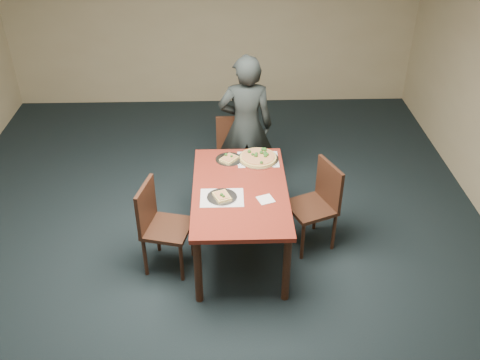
{
  "coord_description": "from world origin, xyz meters",
  "views": [
    {
      "loc": [
        0.18,
        -3.74,
        3.61
      ],
      "look_at": [
        0.3,
        0.43,
        0.85
      ],
      "focal_mm": 40.0,
      "sensor_mm": 36.0,
      "label": 1
    }
  ],
  "objects_px": {
    "dining_table": "(240,197)",
    "diner": "(246,127)",
    "slice_plate_far": "(229,159)",
    "pizza_pan": "(258,157)",
    "chair_left": "(159,222)",
    "chair_right": "(318,201)",
    "slice_plate_near": "(222,197)",
    "chair_far": "(235,152)"
  },
  "relations": [
    {
      "from": "dining_table",
      "to": "diner",
      "type": "distance_m",
      "value": 1.12
    },
    {
      "from": "dining_table",
      "to": "slice_plate_far",
      "type": "relative_size",
      "value": 5.36
    },
    {
      "from": "dining_table",
      "to": "diner",
      "type": "bearing_deg",
      "value": 84.93
    },
    {
      "from": "diner",
      "to": "pizza_pan",
      "type": "xyz_separation_m",
      "value": [
        0.11,
        -0.57,
        -0.06
      ]
    },
    {
      "from": "pizza_pan",
      "to": "slice_plate_far",
      "type": "xyz_separation_m",
      "value": [
        -0.3,
        -0.0,
        -0.01
      ]
    },
    {
      "from": "chair_left",
      "to": "slice_plate_far",
      "type": "relative_size",
      "value": 3.25
    },
    {
      "from": "dining_table",
      "to": "chair_right",
      "type": "bearing_deg",
      "value": 8.13
    },
    {
      "from": "diner",
      "to": "slice_plate_far",
      "type": "bearing_deg",
      "value": 71.39
    },
    {
      "from": "chair_right",
      "to": "slice_plate_near",
      "type": "xyz_separation_m",
      "value": [
        -0.95,
        -0.25,
        0.25
      ]
    },
    {
      "from": "diner",
      "to": "slice_plate_near",
      "type": "xyz_separation_m",
      "value": [
        -0.27,
        -1.24,
        -0.07
      ]
    },
    {
      "from": "chair_right",
      "to": "slice_plate_far",
      "type": "xyz_separation_m",
      "value": [
        -0.88,
        0.42,
        0.25
      ]
    },
    {
      "from": "chair_left",
      "to": "slice_plate_near",
      "type": "xyz_separation_m",
      "value": [
        0.6,
        0.04,
        0.25
      ]
    },
    {
      "from": "chair_far",
      "to": "chair_left",
      "type": "relative_size",
      "value": 1.0
    },
    {
      "from": "chair_left",
      "to": "dining_table",
      "type": "bearing_deg",
      "value": -62.48
    },
    {
      "from": "pizza_pan",
      "to": "slice_plate_near",
      "type": "xyz_separation_m",
      "value": [
        -0.38,
        -0.68,
        -0.01
      ]
    },
    {
      "from": "dining_table",
      "to": "chair_left",
      "type": "height_order",
      "value": "chair_left"
    },
    {
      "from": "diner",
      "to": "slice_plate_near",
      "type": "height_order",
      "value": "diner"
    },
    {
      "from": "pizza_pan",
      "to": "dining_table",
      "type": "bearing_deg",
      "value": -111.02
    },
    {
      "from": "chair_right",
      "to": "pizza_pan",
      "type": "height_order",
      "value": "chair_right"
    },
    {
      "from": "dining_table",
      "to": "chair_far",
      "type": "xyz_separation_m",
      "value": [
        -0.02,
        1.09,
        -0.14
      ]
    },
    {
      "from": "chair_far",
      "to": "slice_plate_near",
      "type": "relative_size",
      "value": 3.25
    },
    {
      "from": "chair_left",
      "to": "slice_plate_near",
      "type": "distance_m",
      "value": 0.65
    },
    {
      "from": "slice_plate_near",
      "to": "slice_plate_far",
      "type": "distance_m",
      "value": 0.68
    },
    {
      "from": "dining_table",
      "to": "slice_plate_near",
      "type": "distance_m",
      "value": 0.25
    },
    {
      "from": "chair_left",
      "to": "slice_plate_near",
      "type": "bearing_deg",
      "value": -71.91
    },
    {
      "from": "chair_far",
      "to": "pizza_pan",
      "type": "xyz_separation_m",
      "value": [
        0.23,
        -0.55,
        0.26
      ]
    },
    {
      "from": "slice_plate_near",
      "to": "diner",
      "type": "bearing_deg",
      "value": 77.81
    },
    {
      "from": "pizza_pan",
      "to": "slice_plate_far",
      "type": "bearing_deg",
      "value": -179.6
    },
    {
      "from": "chair_left",
      "to": "chair_right",
      "type": "height_order",
      "value": "same"
    },
    {
      "from": "chair_far",
      "to": "slice_plate_near",
      "type": "xyz_separation_m",
      "value": [
        -0.15,
        -1.23,
        0.25
      ]
    },
    {
      "from": "dining_table",
      "to": "chair_left",
      "type": "distance_m",
      "value": 0.8
    },
    {
      "from": "chair_left",
      "to": "slice_plate_near",
      "type": "relative_size",
      "value": 3.25
    },
    {
      "from": "chair_far",
      "to": "chair_right",
      "type": "relative_size",
      "value": 1.0
    },
    {
      "from": "chair_far",
      "to": "chair_right",
      "type": "bearing_deg",
      "value": -52.7
    },
    {
      "from": "chair_left",
      "to": "diner",
      "type": "relative_size",
      "value": 0.55
    },
    {
      "from": "dining_table",
      "to": "slice_plate_far",
      "type": "distance_m",
      "value": 0.55
    },
    {
      "from": "chair_right",
      "to": "slice_plate_far",
      "type": "distance_m",
      "value": 1.0
    },
    {
      "from": "slice_plate_far",
      "to": "dining_table",
      "type": "bearing_deg",
      "value": -79.69
    },
    {
      "from": "chair_far",
      "to": "chair_right",
      "type": "height_order",
      "value": "same"
    },
    {
      "from": "chair_right",
      "to": "slice_plate_near",
      "type": "relative_size",
      "value": 3.25
    },
    {
      "from": "slice_plate_near",
      "to": "slice_plate_far",
      "type": "bearing_deg",
      "value": 83.68
    },
    {
      "from": "slice_plate_near",
      "to": "chair_far",
      "type": "bearing_deg",
      "value": 83.02
    }
  ]
}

